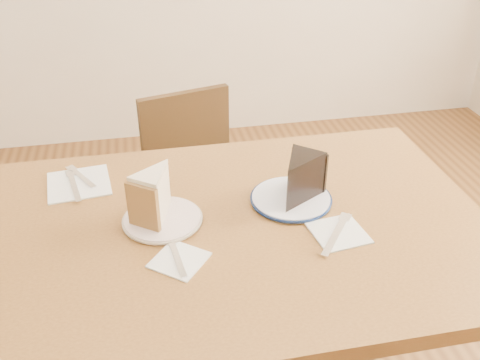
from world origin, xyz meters
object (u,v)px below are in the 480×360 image
object	(u,v)px
plate_cream	(163,219)
carrot_cake	(157,194)
plate_navy	(291,199)
chocolate_cake	(298,182)
table	(234,256)
chair_far	(201,194)

from	to	relation	value
plate_cream	carrot_cake	bearing A→B (deg)	109.04
plate_cream	plate_navy	world-z (taller)	same
plate_navy	chocolate_cake	size ratio (longest dim) A/B	1.52
table	plate_navy	distance (m)	0.20
chair_far	chocolate_cake	bearing A→B (deg)	92.69
table	plate_navy	xyz separation A→B (m)	(0.16, 0.07, 0.10)
carrot_cake	table	bearing A→B (deg)	17.18
chocolate_cake	table	bearing A→B (deg)	57.95
table	chocolate_cake	size ratio (longest dim) A/B	9.45
table	carrot_cake	xyz separation A→B (m)	(-0.17, 0.06, 0.16)
plate_cream	carrot_cake	world-z (taller)	carrot_cake
table	carrot_cake	bearing A→B (deg)	160.76
chair_far	chocolate_cake	size ratio (longest dim) A/B	6.18
chair_far	plate_cream	distance (m)	0.67
table	chair_far	bearing A→B (deg)	90.68
chair_far	plate_cream	xyz separation A→B (m)	(-0.16, -0.57, 0.32)
plate_navy	plate_cream	bearing A→B (deg)	-175.59
chair_far	carrot_cake	world-z (taller)	carrot_cake
carrot_cake	chair_far	bearing A→B (deg)	110.18
plate_cream	plate_navy	xyz separation A→B (m)	(0.32, 0.02, 0.00)
chair_far	chocolate_cake	xyz separation A→B (m)	(0.17, -0.56, 0.38)
table	chair_far	size ratio (longest dim) A/B	1.53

